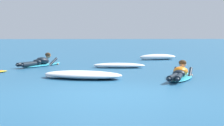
# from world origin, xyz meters

# --- Properties ---
(ground_plane) EXTENTS (120.00, 120.00, 0.00)m
(ground_plane) POSITION_xyz_m (0.00, 10.00, 0.00)
(ground_plane) COLOR #235B84
(surfer_near) EXTENTS (1.32, 2.55, 0.53)m
(surfer_near) POSITION_xyz_m (2.13, 2.75, 0.13)
(surfer_near) COLOR #2DB2D1
(surfer_near) RESTS_ON ground
(surfer_far) EXTENTS (1.59, 2.52, 0.55)m
(surfer_far) POSITION_xyz_m (-2.19, 7.28, 0.14)
(surfer_far) COLOR #2DB2D1
(surfer_far) RESTS_ON ground
(whitewater_front) EXTENTS (1.93, 0.86, 0.18)m
(whitewater_front) POSITION_xyz_m (0.72, 6.40, 0.08)
(whitewater_front) COLOR white
(whitewater_front) RESTS_ON ground
(whitewater_mid_left) EXTENTS (2.50, 1.83, 0.21)m
(whitewater_mid_left) POSITION_xyz_m (-0.53, 3.03, 0.10)
(whitewater_mid_left) COLOR white
(whitewater_mid_left) RESTS_ON ground
(whitewater_mid_right) EXTENTS (1.87, 1.00, 0.26)m
(whitewater_mid_right) POSITION_xyz_m (2.84, 10.60, 0.12)
(whitewater_mid_right) COLOR white
(whitewater_mid_right) RESTS_ON ground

